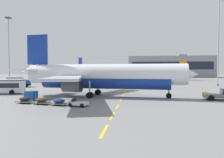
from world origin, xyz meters
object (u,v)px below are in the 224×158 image
(pushback_tug, at_px, (224,95))
(apron_light_mast_near, at_px, (9,42))
(airliner_foreground, at_px, (101,76))
(apron_light_mast_far, at_px, (219,29))
(fuel_service_truck, at_px, (17,82))
(baggage_train, at_px, (50,101))
(airliner_far_center, at_px, (163,74))
(uld_cargo_container, at_px, (31,96))
(ground_power_truck, at_px, (153,82))
(airliner_mid_left, at_px, (70,73))

(pushback_tug, xyz_separation_m, apron_light_mast_near, (-64.99, 42.61, 15.18))
(airliner_foreground, distance_m, apron_light_mast_far, 48.04)
(pushback_tug, relative_size, apron_light_mast_near, 0.24)
(fuel_service_truck, height_order, baggage_train, fuel_service_truck)
(airliner_far_center, xyz_separation_m, uld_cargo_container, (-30.48, -78.99, -2.46))
(pushback_tug, bearing_deg, ground_power_truck, 113.07)
(pushback_tug, bearing_deg, uld_cargo_container, -171.97)
(baggage_train, bearing_deg, apron_light_mast_far, 48.14)
(uld_cargo_container, distance_m, apron_light_mast_near, 59.59)
(airliner_far_center, distance_m, uld_cargo_container, 84.70)
(airliner_far_center, bearing_deg, fuel_service_truck, -133.10)
(airliner_mid_left, bearing_deg, uld_cargo_container, -77.74)
(airliner_foreground, height_order, airliner_far_center, airliner_foreground)
(fuel_service_truck, height_order, ground_power_truck, same)
(airliner_mid_left, distance_m, baggage_train, 74.38)
(airliner_foreground, bearing_deg, fuel_service_truck, 144.93)
(airliner_far_center, height_order, ground_power_truck, airliner_far_center)
(airliner_far_center, relative_size, fuel_service_truck, 4.05)
(apron_light_mast_far, bearing_deg, pushback_tug, -108.20)
(baggage_train, height_order, uld_cargo_container, uld_cargo_container)
(airliner_foreground, relative_size, apron_light_mast_near, 1.34)
(pushback_tug, relative_size, apron_light_mast_far, 0.21)
(airliner_foreground, height_order, apron_light_mast_near, apron_light_mast_near)
(ground_power_truck, distance_m, apron_light_mast_far, 29.19)
(airliner_far_center, bearing_deg, airliner_foreground, -105.45)
(airliner_mid_left, bearing_deg, apron_light_mast_far, -26.43)
(airliner_far_center, bearing_deg, airliner_mid_left, -166.26)
(ground_power_truck, bearing_deg, uld_cargo_container, -127.80)
(fuel_service_truck, bearing_deg, apron_light_mast_near, 126.75)
(airliner_mid_left, height_order, fuel_service_truck, airliner_mid_left)
(airliner_mid_left, bearing_deg, ground_power_truck, -47.47)
(uld_cargo_container, bearing_deg, apron_light_mast_near, 125.15)
(apron_light_mast_near, bearing_deg, pushback_tug, -33.25)
(ground_power_truck, relative_size, baggage_train, 0.63)
(airliner_foreground, xyz_separation_m, airliner_mid_left, (-25.31, 61.07, -0.07))
(baggage_train, xyz_separation_m, apron_light_mast_far, (38.40, 42.86, 17.58))
(pushback_tug, distance_m, airliner_far_center, 74.55)
(apron_light_mast_far, bearing_deg, airliner_foreground, -135.37)
(ground_power_truck, height_order, apron_light_mast_far, apron_light_mast_far)
(airliner_foreground, distance_m, fuel_service_truck, 35.15)
(ground_power_truck, bearing_deg, baggage_train, -118.07)
(airliner_mid_left, bearing_deg, apron_light_mast_near, -131.44)
(pushback_tug, relative_size, fuel_service_truck, 0.90)
(fuel_service_truck, distance_m, apron_light_mast_near, 28.93)
(airliner_mid_left, relative_size, apron_light_mast_near, 1.32)
(baggage_train, bearing_deg, fuel_service_truck, 126.75)
(ground_power_truck, distance_m, apron_light_mast_near, 59.91)
(pushback_tug, xyz_separation_m, apron_light_mast_far, (11.38, 34.62, 17.21))
(airliner_foreground, relative_size, airliner_mid_left, 1.02)
(airliner_mid_left, distance_m, ground_power_truck, 54.12)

